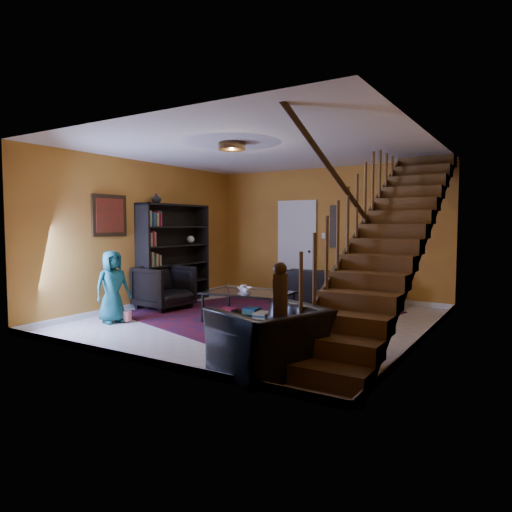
{
  "coord_description": "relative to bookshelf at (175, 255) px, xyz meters",
  "views": [
    {
      "loc": [
        3.9,
        -6.38,
        1.6
      ],
      "look_at": [
        -0.33,
        0.4,
        1.04
      ],
      "focal_mm": 32.0,
      "sensor_mm": 36.0,
      "label": 1
    }
  ],
  "objects": [
    {
      "name": "floor",
      "position": [
        2.4,
        -0.6,
        -0.96
      ],
      "size": [
        5.5,
        5.5,
        0.0
      ],
      "primitive_type": "plane",
      "color": "beige",
      "rests_on": "ground"
    },
    {
      "name": "room",
      "position": [
        1.07,
        0.73,
        -0.91
      ],
      "size": [
        5.5,
        5.5,
        5.5
      ],
      "color": "gold",
      "rests_on": "ground"
    },
    {
      "name": "staircase",
      "position": [
        4.53,
        -0.6,
        0.43
      ],
      "size": [
        0.95,
        5.02,
        3.18
      ],
      "color": "brown",
      "rests_on": "floor"
    },
    {
      "name": "bookshelf",
      "position": [
        0.0,
        0.0,
        0.0
      ],
      "size": [
        0.35,
        1.8,
        2.0
      ],
      "color": "black",
      "rests_on": "floor"
    },
    {
      "name": "door",
      "position": [
        1.7,
        2.12,
        0.06
      ],
      "size": [
        0.82,
        0.05,
        2.05
      ],
      "primitive_type": "cube",
      "color": "silver",
      "rests_on": "floor"
    },
    {
      "name": "framed_picture",
      "position": [
        -0.17,
        -1.5,
        0.79
      ],
      "size": [
        0.04,
        0.74,
        0.74
      ],
      "primitive_type": "cube",
      "color": "maroon",
      "rests_on": "room"
    },
    {
      "name": "wall_hanging",
      "position": [
        2.55,
        2.13,
        0.59
      ],
      "size": [
        0.14,
        0.03,
        0.9
      ],
      "primitive_type": "cube",
      "color": "black",
      "rests_on": "room"
    },
    {
      "name": "ceiling_fixture",
      "position": [
        2.4,
        -1.4,
        1.78
      ],
      "size": [
        0.4,
        0.4,
        0.1
      ],
      "primitive_type": "cylinder",
      "color": "#3F2814",
      "rests_on": "room"
    },
    {
      "name": "rug",
      "position": [
        2.1,
        -0.06,
        -0.95
      ],
      "size": [
        4.44,
        4.78,
        0.02
      ],
      "primitive_type": "cube",
      "rotation": [
        0.0,
        0.0,
        -0.28
      ],
      "color": "#4B0D18",
      "rests_on": "floor"
    },
    {
      "name": "sofa",
      "position": [
        2.76,
        1.7,
        -0.62
      ],
      "size": [
        2.43,
        1.22,
        0.68
      ],
      "primitive_type": "imported",
      "rotation": [
        0.0,
        0.0,
        3.28
      ],
      "color": "black",
      "rests_on": "floor"
    },
    {
      "name": "armchair_left",
      "position": [
        0.35,
        -0.69,
        -0.55
      ],
      "size": [
        0.99,
        0.97,
        0.83
      ],
      "primitive_type": "imported",
      "rotation": [
        0.0,
        0.0,
        1.47
      ],
      "color": "black",
      "rests_on": "floor"
    },
    {
      "name": "armchair_right",
      "position": [
        3.9,
        -2.85,
        -0.61
      ],
      "size": [
        1.27,
        1.35,
        0.71
      ],
      "primitive_type": "imported",
      "rotation": [
        0.0,
        0.0,
        -1.91
      ],
      "color": "black",
      "rests_on": "floor"
    },
    {
      "name": "person_adult_a",
      "position": [
        3.11,
        1.75,
        -0.82
      ],
      "size": [
        0.45,
        0.3,
        1.18
      ],
      "primitive_type": "imported",
      "rotation": [
        0.0,
        0.0,
        3.19
      ],
      "color": "black",
      "rests_on": "sofa"
    },
    {
      "name": "person_adult_b",
      "position": [
        3.68,
        1.75,
        -0.84
      ],
      "size": [
        0.59,
        0.47,
        1.15
      ],
      "primitive_type": "imported",
      "rotation": [
        0.0,
        0.0,
        3.07
      ],
      "color": "black",
      "rests_on": "sofa"
    },
    {
      "name": "person_child",
      "position": [
        0.45,
        -2.0,
        -0.38
      ],
      "size": [
        0.51,
        0.65,
        1.18
      ],
      "primitive_type": "imported",
      "rotation": [
        0.0,
        0.0,
        1.31
      ],
      "color": "#1A6261",
      "rests_on": "armchair_left"
    },
    {
      "name": "coffee_table",
      "position": [
        2.36,
        -0.89,
        -0.66
      ],
      "size": [
        1.43,
        0.94,
        0.51
      ],
      "rotation": [
        0.0,
        0.0,
        0.12
      ],
      "color": "black",
      "rests_on": "floor"
    },
    {
      "name": "cup_a",
      "position": [
        2.46,
        -1.08,
        -0.41
      ],
      "size": [
        0.13,
        0.13,
        0.09
      ],
      "primitive_type": "imported",
      "rotation": [
        0.0,
        0.0,
        -0.09
      ],
      "color": "#999999",
      "rests_on": "coffee_table"
    },
    {
      "name": "cup_b",
      "position": [
        2.24,
        -0.84,
        -0.4
      ],
      "size": [
        0.11,
        0.11,
        0.1
      ],
      "primitive_type": "imported",
      "rotation": [
        0.0,
        0.0,
        -0.02
      ],
      "color": "#999999",
      "rests_on": "coffee_table"
    },
    {
      "name": "bowl",
      "position": [
        2.22,
        -0.78,
        -0.43
      ],
      "size": [
        0.25,
        0.25,
        0.05
      ],
      "primitive_type": "imported",
      "rotation": [
        0.0,
        0.0,
        0.15
      ],
      "color": "#999999",
      "rests_on": "coffee_table"
    },
    {
      "name": "vase",
      "position": [
        -0.0,
        -0.5,
        1.13
      ],
      "size": [
        0.18,
        0.18,
        0.19
      ],
      "primitive_type": "imported",
      "color": "#999999",
      "rests_on": "bookshelf"
    },
    {
      "name": "popcorn_bucket",
      "position": [
        0.63,
        -1.86,
        -0.86
      ],
      "size": [
        0.16,
        0.16,
        0.16
      ],
      "primitive_type": "cylinder",
      "rotation": [
        0.0,
        0.0,
        -0.12
      ],
      "color": "red",
      "rests_on": "rug"
    }
  ]
}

